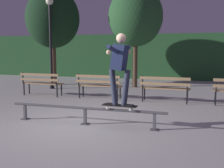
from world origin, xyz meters
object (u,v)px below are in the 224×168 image
object	(u,v)px
tree_behind_benches	(136,17)
lamp_post_left	(50,31)
park_bench_left_center	(99,84)
tree_far_left	(53,19)
skateboard	(120,106)
park_bench_right_center	(165,86)
skateboarder	(120,63)
park_bench_leftmost	(41,81)
grind_rail	(85,111)

from	to	relation	value
tree_behind_benches	lamp_post_left	bearing A→B (deg)	-156.32
park_bench_left_center	tree_behind_benches	xyz separation A→B (m)	(0.60, 3.28, 2.61)
park_bench_left_center	tree_far_left	size ratio (longest dim) A/B	0.35
skateboard	park_bench_left_center	distance (m)	3.47
lamp_post_left	tree_behind_benches	bearing A→B (deg)	23.68
park_bench_right_center	lamp_post_left	world-z (taller)	lamp_post_left
tree_behind_benches	skateboarder	bearing A→B (deg)	-81.36
park_bench_leftmost	tree_far_left	distance (m)	4.19
tree_far_left	park_bench_leftmost	bearing A→B (deg)	-69.90
lamp_post_left	skateboarder	bearing A→B (deg)	-48.15
skateboarder	lamp_post_left	bearing A→B (deg)	131.85
skateboard	lamp_post_left	xyz separation A→B (m)	(-4.37, 4.88, 2.00)
tree_far_left	tree_behind_benches	size ratio (longest dim) A/B	1.02
grind_rail	park_bench_leftmost	distance (m)	4.32
park_bench_right_center	tree_far_left	xyz separation A→B (m)	(-5.63, 3.06, 2.63)
tree_behind_benches	lamp_post_left	world-z (taller)	tree_behind_benches
skateboard	park_bench_left_center	bearing A→B (deg)	116.82
park_bench_right_center	lamp_post_left	size ratio (longest dim) A/B	0.41
grind_rail	lamp_post_left	size ratio (longest dim) A/B	0.96
park_bench_right_center	tree_far_left	bearing A→B (deg)	151.47
park_bench_right_center	lamp_post_left	bearing A→B (deg)	160.57
skateboard	lamp_post_left	bearing A→B (deg)	131.83
skateboard	tree_behind_benches	distance (m)	6.98
park_bench_leftmost	park_bench_right_center	bearing A→B (deg)	0.00
tree_far_left	tree_behind_benches	distance (m)	3.98
tree_behind_benches	lamp_post_left	size ratio (longest dim) A/B	1.15
park_bench_left_center	park_bench_right_center	distance (m)	2.25
grind_rail	lamp_post_left	distance (m)	6.42
skateboard	park_bench_leftmost	xyz separation A→B (m)	(-3.82, 3.10, 0.06)
park_bench_left_center	skateboarder	bearing A→B (deg)	-63.14
grind_rail	skateboard	size ratio (longest dim) A/B	4.72
grind_rail	skateboarder	size ratio (longest dim) A/B	2.40
park_bench_right_center	tree_far_left	world-z (taller)	tree_far_left
park_bench_left_center	park_bench_right_center	world-z (taller)	same
skateboard	park_bench_right_center	world-z (taller)	park_bench_right_center
park_bench_leftmost	tree_behind_benches	bearing A→B (deg)	48.94
skateboard	tree_behind_benches	size ratio (longest dim) A/B	0.18
skateboard	park_bench_right_center	xyz separation A→B (m)	(0.69, 3.10, 0.06)
park_bench_leftmost	lamp_post_left	bearing A→B (deg)	107.14
park_bench_leftmost	park_bench_left_center	distance (m)	2.25
skateboard	park_bench_left_center	size ratio (longest dim) A/B	0.49
park_bench_right_center	tree_far_left	distance (m)	6.93
grind_rail	skateboard	bearing A→B (deg)	0.00
grind_rail	skateboarder	world-z (taller)	skateboarder
lamp_post_left	park_bench_leftmost	bearing A→B (deg)	-72.86
skateboarder	park_bench_left_center	world-z (taller)	skateboarder
park_bench_left_center	lamp_post_left	distance (m)	3.85
grind_rail	park_bench_left_center	xyz separation A→B (m)	(-0.75, 3.10, 0.22)
tree_far_left	skateboard	bearing A→B (deg)	-51.27
park_bench_leftmost	skateboard	bearing A→B (deg)	-39.05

